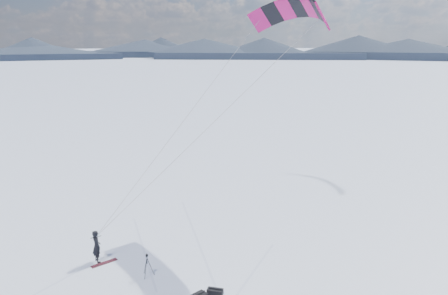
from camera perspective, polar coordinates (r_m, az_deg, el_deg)
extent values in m
plane|color=white|center=(21.21, -12.84, -17.79)|extent=(1800.00, 1800.00, 0.00)
cube|color=#1E2739|center=(334.34, 23.75, 10.85)|extent=(145.33, 128.71, 3.84)
cone|color=#1E2739|center=(334.30, 23.79, 11.18)|extent=(89.94, 89.94, 8.00)
cube|color=#1E2739|center=(337.01, 7.13, 11.87)|extent=(156.07, 96.69, 3.84)
cone|color=#1E2739|center=(336.96, 7.14, 12.20)|extent=(82.96, 82.96, 8.00)
cube|color=#1E2739|center=(338.24, -9.47, 11.80)|extent=(152.94, 56.08, 3.84)
cone|color=#1E2739|center=(338.19, -9.48, 12.13)|extent=(68.60, 68.60, 8.00)
cube|color=#1E2739|center=(337.94, -25.97, 10.65)|extent=(156.25, 77.25, 3.84)
cone|color=#1E2739|center=(337.90, -26.00, 10.97)|extent=(76.64, 76.64, 8.00)
cube|color=silver|center=(21.80, -17.26, -17.14)|extent=(6.45, 7.79, 0.01)
cube|color=silver|center=(23.74, -12.69, -14.17)|extent=(11.66, 3.07, 0.01)
imported|color=black|center=(23.97, -16.17, -14.12)|extent=(0.62, 0.73, 1.70)
cube|color=maroon|center=(23.70, -15.38, -14.34)|extent=(1.34, 0.85, 0.04)
cylinder|color=black|center=(21.93, -9.56, -15.08)|extent=(0.34, 0.03, 0.95)
cylinder|color=black|center=(22.04, -10.22, -14.95)|extent=(0.19, 0.31, 0.95)
cylinder|color=black|center=(21.80, -10.18, -15.29)|extent=(0.19, 0.31, 0.95)
cylinder|color=black|center=(21.77, -10.02, -14.36)|extent=(0.03, 0.03, 0.31)
cube|color=black|center=(21.68, -10.04, -13.88)|extent=(0.06, 0.06, 0.04)
cube|color=black|center=(21.64, -10.05, -13.70)|extent=(0.12, 0.08, 0.09)
cylinder|color=black|center=(21.71, -10.06, -13.60)|extent=(0.06, 0.09, 0.06)
cylinder|color=black|center=(19.74, -3.63, -18.69)|extent=(0.85, 0.55, 0.09)
cube|color=black|center=(20.42, -1.18, -18.33)|extent=(0.78, 0.62, 0.26)
cylinder|color=black|center=(20.34, -1.18, -17.97)|extent=(0.63, 0.37, 0.08)
cube|color=#BB1163|center=(25.72, 12.75, 16.41)|extent=(1.20, 1.28, 1.61)
cube|color=black|center=(26.61, 12.11, 17.13)|extent=(1.00, 1.34, 1.48)
cube|color=#BB1163|center=(27.47, 11.06, 17.54)|extent=(1.17, 1.34, 1.33)
cube|color=black|center=(28.27, 9.68, 17.64)|extent=(1.35, 1.33, 1.18)
cube|color=#BB1163|center=(28.95, 8.08, 17.44)|extent=(1.49, 1.26, 1.33)
cube|color=black|center=(29.47, 6.38, 16.96)|extent=(1.61, 1.14, 1.48)
cube|color=#BB1163|center=(29.80, 4.67, 16.24)|extent=(1.69, 0.96, 1.61)
cylinder|color=gray|center=(23.08, -1.28, 3.41)|extent=(12.71, 1.91, 11.00)
cylinder|color=gray|center=(25.42, -4.69, 4.30)|extent=(10.73, 7.09, 11.00)
cylinder|color=black|center=(23.38, -16.39, -11.15)|extent=(0.52, 0.22, 0.03)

